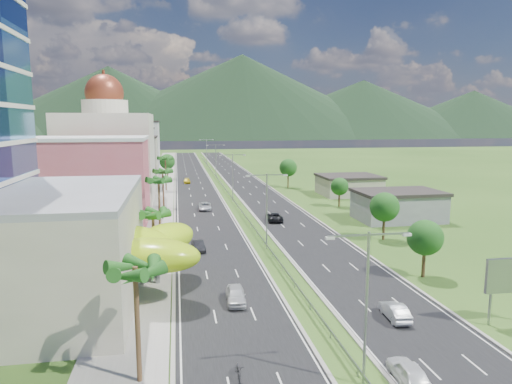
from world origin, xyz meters
TOP-DOWN VIEW (x-y plane):
  - ground at (0.00, 0.00)m, footprint 500.00×500.00m
  - road_left at (-7.50, 90.00)m, footprint 11.00×260.00m
  - road_right at (7.50, 90.00)m, footprint 11.00×260.00m
  - sidewalk_left at (-17.00, 90.00)m, footprint 7.00×260.00m
  - median_guardrail at (0.00, 71.99)m, footprint 0.10×216.06m
  - streetlight_median_a at (0.00, -25.00)m, footprint 6.04×0.25m
  - streetlight_median_b at (0.00, 10.00)m, footprint 6.04×0.25m
  - streetlight_median_c at (0.00, 50.00)m, footprint 6.04×0.25m
  - streetlight_median_d at (0.00, 95.00)m, footprint 6.04×0.25m
  - streetlight_median_e at (0.00, 140.00)m, footprint 6.04×0.25m
  - lime_canopy at (-20.00, -4.00)m, footprint 18.00×15.00m
  - pink_shophouse at (-28.00, 32.00)m, footprint 20.00×15.00m
  - domed_building at (-28.00, 55.00)m, footprint 20.00×20.00m
  - midrise_grey at (-27.00, 80.00)m, footprint 16.00×15.00m
  - midrise_beige at (-27.00, 102.00)m, footprint 16.00×15.00m
  - midrise_white at (-27.00, 125.00)m, footprint 16.00×15.00m
  - billboard at (17.00, -18.00)m, footprint 5.20×0.35m
  - shed_near at (28.00, 25.00)m, footprint 15.00×10.00m
  - shed_far at (30.00, 55.00)m, footprint 14.00×12.00m
  - palm_tree_a at (-15.50, -22.00)m, footprint 3.60×3.60m
  - palm_tree_b at (-15.50, 2.00)m, footprint 3.60×3.60m
  - palm_tree_c at (-15.50, 22.00)m, footprint 3.60×3.60m
  - palm_tree_d at (-15.50, 45.00)m, footprint 3.60×3.60m
  - palm_tree_e at (-15.50, 70.00)m, footprint 3.60×3.60m
  - leafy_tree_lfar at (-15.50, 95.00)m, footprint 4.90×4.90m
  - leafy_tree_ra at (16.00, -5.00)m, footprint 4.20×4.20m
  - leafy_tree_rb at (19.00, 12.00)m, footprint 4.55×4.55m
  - leafy_tree_rc at (22.00, 40.00)m, footprint 3.85×3.85m
  - leafy_tree_rd at (18.00, 70.00)m, footprint 4.90×4.90m
  - mountain_ridge at (60.00, 450.00)m, footprint 860.00×140.00m
  - car_white_near_left at (-6.96, -9.04)m, footprint 2.19×4.85m
  - car_dark_left at (-9.77, 10.71)m, footprint 1.99×4.33m
  - car_silver_mid_left at (-6.98, 40.99)m, footprint 2.72×5.58m
  - car_yellow_far_left at (-9.65, 83.69)m, footprint 2.00×4.70m
  - car_white_near_right at (3.20, -25.42)m, footprint 2.18×4.76m
  - car_silver_right at (7.17, -15.36)m, footprint 1.90×4.63m
  - car_dark_far_right at (5.00, 28.04)m, footprint 2.85×5.77m
  - motorcycle at (-8.53, -22.65)m, footprint 0.72×2.10m

SIDE VIEW (x-z plane):
  - ground at x=0.00m, z-range 0.00..0.00m
  - mountain_ridge at x=60.00m, z-range -45.00..45.00m
  - road_left at x=-7.50m, z-range 0.00..0.04m
  - road_right at x=7.50m, z-range 0.00..0.04m
  - sidewalk_left at x=-17.00m, z-range 0.00..0.12m
  - median_guardrail at x=0.00m, z-range 0.24..1.00m
  - motorcycle at x=-8.53m, z-range 0.04..1.37m
  - car_yellow_far_left at x=-9.65m, z-range 0.04..1.39m
  - car_dark_left at x=-9.77m, z-range 0.04..1.42m
  - car_silver_right at x=7.17m, z-range 0.04..1.53m
  - car_silver_mid_left at x=-6.98m, z-range 0.04..1.57m
  - car_dark_far_right at x=5.00m, z-range 0.04..1.61m
  - car_white_near_right at x=3.20m, z-range 0.04..1.62m
  - car_white_near_left at x=-6.96m, z-range 0.04..1.66m
  - shed_far at x=30.00m, z-range 0.00..4.40m
  - shed_near at x=28.00m, z-range 0.00..5.00m
  - leafy_tree_rc at x=22.00m, z-range 1.21..7.54m
  - billboard at x=17.00m, z-range 1.32..7.52m
  - leafy_tree_ra at x=16.00m, z-range 1.33..8.23m
  - lime_canopy at x=-20.00m, z-range 1.29..8.69m
  - leafy_tree_rb at x=19.00m, z-range 1.44..8.92m
  - leafy_tree_lfar at x=-15.50m, z-range 1.55..9.60m
  - leafy_tree_rd at x=18.00m, z-range 1.55..9.60m
  - midrise_beige at x=-27.00m, z-range 0.00..13.00m
  - streetlight_median_a at x=0.00m, z-range 1.25..12.25m
  - streetlight_median_b at x=0.00m, z-range 1.25..12.25m
  - streetlight_median_c at x=0.00m, z-range 1.25..12.25m
  - streetlight_median_d at x=0.00m, z-range 1.25..12.25m
  - streetlight_median_e at x=0.00m, z-range 1.25..12.25m
  - palm_tree_b at x=-15.50m, z-range 3.01..11.11m
  - pink_shophouse at x=-28.00m, z-range 0.00..15.00m
  - palm_tree_d at x=-15.50m, z-range 3.24..11.84m
  - midrise_grey at x=-27.00m, z-range 0.00..16.00m
  - palm_tree_a at x=-15.50m, z-range 3.47..12.57m
  - palm_tree_e at x=-15.50m, z-range 3.61..13.01m
  - palm_tree_c at x=-15.50m, z-range 3.70..13.30m
  - midrise_white at x=-27.00m, z-range 0.00..18.00m
  - domed_building at x=-28.00m, z-range -3.00..25.70m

